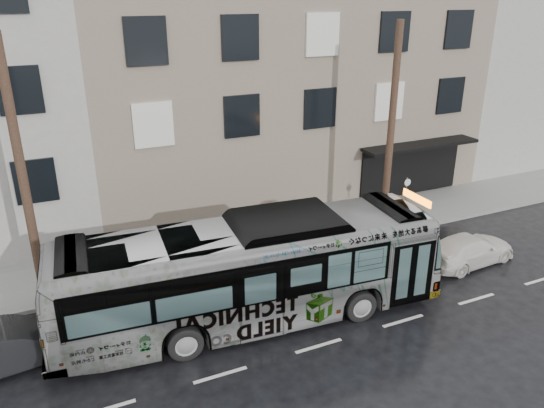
{
  "coord_description": "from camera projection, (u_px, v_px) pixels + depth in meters",
  "views": [
    {
      "loc": [
        -6.92,
        -14.16,
        10.19
      ],
      "look_at": [
        0.71,
        2.5,
        2.77
      ],
      "focal_mm": 35.0,
      "sensor_mm": 36.0,
      "label": 1
    }
  ],
  "objects": [
    {
      "name": "bus",
      "position": [
        250.0,
        272.0,
        17.02
      ],
      "size": [
        12.91,
        3.99,
        3.54
      ],
      "primitive_type": "imported",
      "rotation": [
        0.0,
        0.0,
        1.49
      ],
      "color": "#B2B2B2",
      "rests_on": "ground"
    },
    {
      "name": "utility_pole_rear",
      "position": [
        23.0,
        181.0,
        16.57
      ],
      "size": [
        0.3,
        0.3,
        9.0
      ],
      "primitive_type": "cylinder",
      "color": "#4E3527",
      "rests_on": "sidewalk"
    },
    {
      "name": "building_filler",
      "position": [
        520.0,
        56.0,
        36.14
      ],
      "size": [
        18.0,
        12.0,
        12.0
      ],
      "primitive_type": "cube",
      "color": "#A7A69E",
      "rests_on": "ground"
    },
    {
      "name": "sign_post",
      "position": [
        405.0,
        203.0,
        23.64
      ],
      "size": [
        0.06,
        0.06,
        2.4
      ],
      "primitive_type": "cylinder",
      "color": "slate",
      "rests_on": "sidewalk"
    },
    {
      "name": "white_sedan",
      "position": [
        469.0,
        249.0,
        21.09
      ],
      "size": [
        4.24,
        2.02,
        1.19
      ],
      "primitive_type": "imported",
      "rotation": [
        0.0,
        0.0,
        1.66
      ],
      "color": "silver",
      "rests_on": "ground"
    },
    {
      "name": "dark_sedan",
      "position": [
        8.0,
        346.0,
        15.21
      ],
      "size": [
        4.33,
        1.98,
        1.38
      ],
      "primitive_type": "imported",
      "rotation": [
        0.0,
        0.0,
        1.7
      ],
      "color": "black",
      "rests_on": "ground"
    },
    {
      "name": "utility_pole_front",
      "position": [
        391.0,
        134.0,
        21.97
      ],
      "size": [
        0.3,
        0.3,
        9.0
      ],
      "primitive_type": "cylinder",
      "color": "#4E3527",
      "rests_on": "sidewalk"
    },
    {
      "name": "sidewalk",
      "position": [
        233.0,
        246.0,
        22.53
      ],
      "size": [
        90.0,
        3.6,
        0.15
      ],
      "primitive_type": "cube",
      "color": "gray",
      "rests_on": "ground"
    },
    {
      "name": "ground",
      "position": [
        283.0,
        305.0,
        18.43
      ],
      "size": [
        120.0,
        120.0,
        0.0
      ],
      "primitive_type": "plane",
      "color": "black",
      "rests_on": "ground"
    },
    {
      "name": "building_taupe",
      "position": [
        266.0,
        82.0,
        29.0
      ],
      "size": [
        20.0,
        12.0,
        11.0
      ],
      "primitive_type": "cube",
      "color": "gray",
      "rests_on": "ground"
    }
  ]
}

